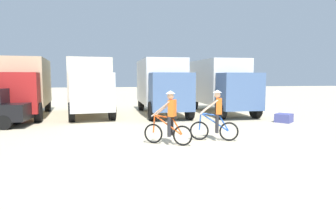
% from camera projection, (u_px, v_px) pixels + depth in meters
% --- Properties ---
extents(ground_plane, '(120.00, 120.00, 0.00)m').
position_uv_depth(ground_plane, '(182.00, 150.00, 9.29)').
color(ground_plane, beige).
extents(box_truck_tan_camper, '(3.06, 6.96, 3.35)m').
position_uv_depth(box_truck_tan_camper, '(24.00, 84.00, 17.10)').
color(box_truck_tan_camper, '#CCB78E').
rests_on(box_truck_tan_camper, ground).
extents(box_truck_cream_rv, '(3.23, 7.00, 3.35)m').
position_uv_depth(box_truck_cream_rv, '(88.00, 84.00, 17.80)').
color(box_truck_cream_rv, beige).
rests_on(box_truck_cream_rv, ground).
extents(box_truck_avon_van, '(2.50, 6.79, 3.35)m').
position_uv_depth(box_truck_avon_van, '(162.00, 84.00, 18.21)').
color(box_truck_avon_van, white).
rests_on(box_truck_avon_van, ground).
extents(box_truck_white_box, '(2.53, 6.80, 3.35)m').
position_uv_depth(box_truck_white_box, '(220.00, 83.00, 18.69)').
color(box_truck_white_box, white).
rests_on(box_truck_white_box, ground).
extents(cyclist_orange_shirt, '(1.51, 0.95, 1.82)m').
position_uv_depth(cyclist_orange_shirt, '(169.00, 120.00, 9.91)').
color(cyclist_orange_shirt, black).
rests_on(cyclist_orange_shirt, ground).
extents(cyclist_cowboy_hat, '(1.66, 0.72, 1.82)m').
position_uv_depth(cyclist_cowboy_hat, '(216.00, 117.00, 10.55)').
color(cyclist_cowboy_hat, black).
rests_on(cyclist_cowboy_hat, ground).
extents(supply_crate, '(1.05, 1.05, 0.43)m').
position_uv_depth(supply_crate, '(284.00, 118.00, 14.93)').
color(supply_crate, '#4C5199').
rests_on(supply_crate, ground).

